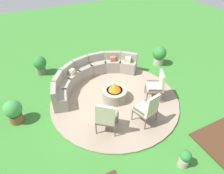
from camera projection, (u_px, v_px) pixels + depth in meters
ground_plane at (115, 100)px, 7.14m from camera, size 24.00×24.00×0.00m
patio_circle at (115, 99)px, 7.12m from camera, size 4.44×4.44×0.06m
fire_pit at (115, 93)px, 6.94m from camera, size 0.84×0.84×0.68m
curved_stone_bench at (90, 74)px, 7.75m from camera, size 3.75×1.97×0.81m
lounge_chair_front_left at (106, 117)px, 5.62m from camera, size 0.80×0.81×1.14m
lounge_chair_front_right at (148, 109)px, 5.91m from camera, size 0.71×0.70×1.10m
lounge_chair_back_left at (157, 85)px, 6.83m from camera, size 0.75×0.76×1.05m
potted_plant_0 at (14, 111)px, 6.08m from camera, size 0.54×0.54×0.80m
potted_plant_1 at (159, 55)px, 8.79m from camera, size 0.59×0.59×0.85m
potted_plant_2 at (40, 64)px, 8.21m from camera, size 0.53×0.53×0.79m
potted_plant_3 at (39, 65)px, 8.29m from camera, size 0.36×0.36×0.66m
potted_plant_4 at (185, 158)px, 4.98m from camera, size 0.29×0.29×0.54m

